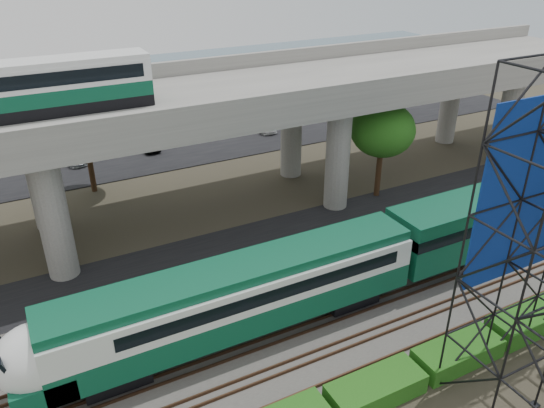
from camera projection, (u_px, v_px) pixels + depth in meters
ground at (307, 346)px, 27.16m from camera, size 140.00×140.00×0.00m
ballast_bed at (288, 322)px, 28.70m from camera, size 90.00×12.00×0.20m
service_road at (226, 250)px, 35.43m from camera, size 90.00×5.00×0.08m
parking_lot at (135, 141)px, 53.98m from camera, size 90.00×18.00×0.08m
harbor_water at (93, 91)px, 71.36m from camera, size 140.00×40.00×0.03m
rail_tracks at (288, 320)px, 28.61m from camera, size 90.00×9.52×0.16m
commuter_train at (278, 283)px, 27.17m from camera, size 29.30×3.06×4.30m
overpass at (181, 111)px, 35.80m from camera, size 80.00×12.00×12.40m
hedge_strip at (376, 388)px, 23.93m from camera, size 34.60×1.80×1.20m
trees at (126, 157)px, 35.47m from camera, size 40.94×16.94×7.69m
parked_cars at (138, 137)px, 53.23m from camera, size 38.59×9.26×1.29m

